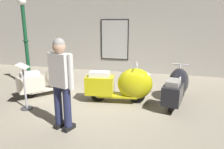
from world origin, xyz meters
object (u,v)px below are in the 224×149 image
at_px(scooter_2, 177,86).
at_px(lamppost, 26,44).
at_px(scooter_0, 51,79).
at_px(scooter_1, 124,85).
at_px(visitor_1, 61,79).
at_px(info_stanchion, 25,90).

distance_m(scooter_2, lamppost, 4.60).
bearing_deg(lamppost, scooter_2, -3.54).
bearing_deg(scooter_0, scooter_2, -47.71).
relative_size(scooter_1, visitor_1, 1.00).
relative_size(scooter_0, lamppost, 0.55).
distance_m(scooter_1, visitor_1, 1.92).
relative_size(scooter_1, scooter_2, 1.07).
height_order(scooter_0, lamppost, lamppost).
bearing_deg(scooter_1, visitor_1, -125.07).
xyz_separation_m(scooter_0, lamppost, (-1.07, 0.48, 0.91)).
height_order(scooter_1, visitor_1, visitor_1).
distance_m(lamppost, info_stanchion, 2.12).
bearing_deg(scooter_0, lamppost, 104.77).
distance_m(scooter_0, scooter_1, 2.14).
relative_size(scooter_2, visitor_1, 0.94).
bearing_deg(info_stanchion, scooter_2, 21.18).
xyz_separation_m(scooter_1, visitor_1, (-0.84, -1.64, 0.53)).
bearing_deg(scooter_2, scooter_0, 104.49).
bearing_deg(scooter_2, visitor_1, 143.89).
relative_size(visitor_1, info_stanchion, 1.58).
height_order(scooter_2, visitor_1, visitor_1).
bearing_deg(lamppost, info_stanchion, -56.59).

